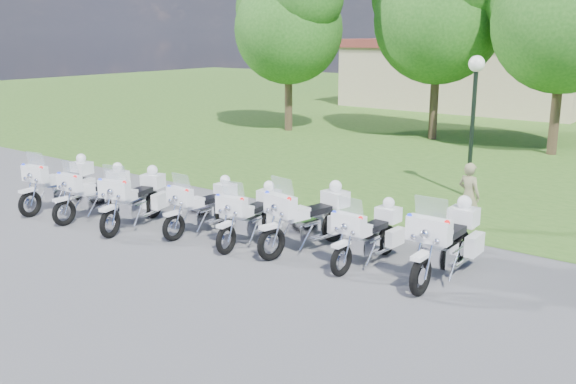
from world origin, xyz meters
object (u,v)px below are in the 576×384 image
Objects in this scene: motorcycle_4 at (252,214)px; motorcycle_7 at (446,240)px; motorcycle_6 at (369,233)px; motorcycle_5 at (309,217)px; motorcycle_2 at (136,198)px; motorcycle_0 at (61,183)px; lamp_post at (475,91)px; motorcycle_3 at (204,205)px; bystander_a at (469,196)px; motorcycle_1 at (96,191)px.

motorcycle_7 reaches higher than motorcycle_4.
motorcycle_6 is at bearing 6.75° from motorcycle_7.
motorcycle_4 is 0.91× the size of motorcycle_5.
motorcycle_2 is 5.89m from motorcycle_6.
lamp_post reaches higher than motorcycle_0.
motorcycle_3 is 8.12m from lamp_post.
motorcycle_5 is 4.09m from bystander_a.
motorcycle_1 is 7.29m from motorcycle_6.
motorcycle_2 is 4.45m from motorcycle_5.
motorcycle_0 is at bearing -136.28° from lamp_post.
motorcycle_0 is at bearing 0.00° from motorcycle_1.
motorcycle_6 is at bearing 175.89° from motorcycle_2.
motorcycle_4 is 1.44× the size of bystander_a.
motorcycle_7 is at bearing -177.83° from motorcycle_4.
motorcycle_1 is at bearing 17.06° from motorcycle_3.
motorcycle_2 is 1.07× the size of motorcycle_3.
motorcycle_2 is 9.48m from lamp_post.
motorcycle_5 reaches higher than bystander_a.
motorcycle_7 reaches higher than motorcycle_0.
motorcycle_5 reaches higher than motorcycle_1.
motorcycle_7 is (1.55, 0.22, 0.10)m from motorcycle_6.
motorcycle_1 is 1.03× the size of motorcycle_6.
motorcycle_7 is at bearing -71.33° from lamp_post.
motorcycle_3 is at bearing 20.58° from motorcycle_5.
motorcycle_0 is 1.08× the size of motorcycle_6.
motorcycle_4 is 0.58× the size of lamp_post.
motorcycle_7 is at bearing -168.95° from motorcycle_6.
motorcycle_6 is at bearing -170.80° from motorcycle_3.
motorcycle_7 is at bearing -170.43° from motorcycle_3.
motorcycle_2 reaches higher than motorcycle_0.
bystander_a is (3.40, 3.90, 0.15)m from motorcycle_4.
motorcycle_4 is at bearing 7.08° from motorcycle_7.
motorcycle_6 is 0.57× the size of lamp_post.
motorcycle_4 is 4.35m from motorcycle_7.
motorcycle_7 reaches higher than bystander_a.
lamp_post is (8.08, 7.73, 2.31)m from motorcycle_0.
motorcycle_7 is at bearing -172.30° from motorcycle_1.
motorcycle_0 reaches higher than motorcycle_3.
motorcycle_3 is 0.99× the size of motorcycle_6.
motorcycle_5 is at bearing 72.49° from bystander_a.
motorcycle_4 is 5.17m from bystander_a.
motorcycle_0 is 0.62× the size of lamp_post.
motorcycle_0 is at bearing -12.56° from motorcycle_2.
lamp_post is at bearing -144.40° from motorcycle_0.
bystander_a reaches higher than motorcycle_6.
motorcycle_1 is 1.46× the size of bystander_a.
bystander_a is at bearing -137.98° from motorcycle_3.
bystander_a is at bearing -67.90° from lamp_post.
motorcycle_5 is at bearing 179.28° from motorcycle_2.
motorcycle_2 reaches higher than motorcycle_6.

